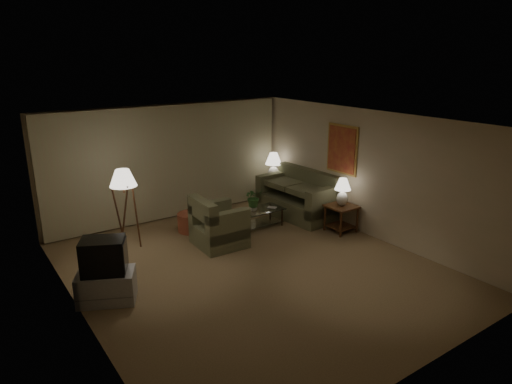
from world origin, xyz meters
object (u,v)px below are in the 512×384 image
table_lamp_near (343,190)px  table_lamp_far (273,164)px  sofa (297,198)px  coffee_table (259,215)px  armchair (219,226)px  ottoman (192,222)px  side_table_near (341,213)px  vase (254,207)px  tv_cabinet (107,287)px  floor_lamp (125,208)px  side_table_far (273,188)px  crt_tv (103,256)px

table_lamp_near → table_lamp_far: (-0.00, 2.49, 0.07)m
sofa → coffee_table: sofa is taller
armchair → table_lamp_far: bearing=-56.2°
ottoman → side_table_near: bearing=-35.4°
sofa → vase: bearing=-89.2°
armchair → tv_cabinet: armchair is taller
vase → ottoman: bearing=151.1°
armchair → tv_cabinet: 2.76m
sofa → floor_lamp: bearing=-100.4°
tv_cabinet → armchair: bearing=45.5°
side_table_far → coffee_table: (-1.33, -1.24, -0.11)m
sofa → ottoman: (-2.55, 0.57, -0.23)m
armchair → vase: armchair is taller
armchair → vase: 1.17m
side_table_far → ottoman: size_ratio=0.98×
ottoman → vase: bearing=-28.9°
side_table_near → crt_tv: 5.21m
crt_tv → table_lamp_near: bearing=26.6°
side_table_near → table_lamp_far: 2.57m
table_lamp_near → crt_tv: table_lamp_near is taller
side_table_near → table_lamp_near: table_lamp_near is taller
table_lamp_far → crt_tv: 5.78m
table_lamp_near → ottoman: bearing=144.6°
side_table_far → floor_lamp: 4.26m
coffee_table → tv_cabinet: size_ratio=1.06×
sofa → armchair: size_ratio=2.00×
armchair → table_lamp_far: size_ratio=1.40×
crt_tv → ottoman: (2.50, 1.93, -0.58)m
floor_lamp → vase: bearing=-12.2°
crt_tv → ottoman: size_ratio=1.30×
vase → crt_tv: bearing=-161.3°
side_table_near → armchair: bearing=161.1°
side_table_near → coffee_table: side_table_near is taller
sofa → armchair: bearing=-82.9°
sofa → coffee_table: 1.20m
table_lamp_near → coffee_table: 1.95m
side_table_near → vase: bearing=139.8°
side_table_near → tv_cabinet: bearing=-179.9°
sofa → table_lamp_far: table_lamp_far is taller
side_table_near → table_lamp_near: (0.00, -0.00, 0.55)m
tv_cabinet → floor_lamp: (1.01, 1.84, 0.61)m
side_table_near → coffee_table: (-1.33, 1.25, -0.14)m
sofa → coffee_table: size_ratio=1.91×
table_lamp_near → coffee_table: bearing=136.8°
coffee_table → crt_tv: size_ratio=1.38×
table_lamp_near → armchair: bearing=161.1°
side_table_near → coffee_table: 1.83m
floor_lamp → side_table_near: bearing=-23.7°
ottoman → coffee_table: bearing=-26.1°
tv_cabinet → table_lamp_near: bearing=26.6°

